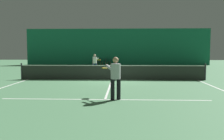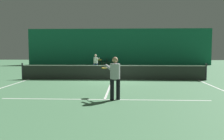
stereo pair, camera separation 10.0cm
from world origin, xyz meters
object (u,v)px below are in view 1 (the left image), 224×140
object	(u,v)px
player_far	(95,62)
courtside_chair_3	(110,61)
courtside_chair_0	(95,61)
player_near	(115,75)
courtside_chair_2	(105,61)
tennis_net	(112,72)
courtside_chair_1	(100,61)

from	to	relation	value
player_far	courtside_chair_3	xyz separation A→B (m)	(0.78, 9.68, -0.42)
player_far	courtside_chair_0	xyz separation A→B (m)	(-1.12, 9.68, -0.42)
player_near	courtside_chair_2	distance (m)	21.33
tennis_net	player_far	distance (m)	5.46
player_near	courtside_chair_2	bearing A→B (deg)	-21.45
courtside_chair_1	courtside_chair_2	world-z (taller)	same
courtside_chair_2	courtside_chair_3	distance (m)	0.63
player_far	courtside_chair_0	distance (m)	9.75
tennis_net	courtside_chair_0	distance (m)	15.12
tennis_net	courtside_chair_3	xyz separation A→B (m)	(-0.91, 14.86, -0.03)
tennis_net	courtside_chair_0	size ratio (longest dim) A/B	14.29
player_near	player_far	bearing A→B (deg)	-16.45
tennis_net	courtside_chair_1	bearing A→B (deg)	98.33
tennis_net	player_far	world-z (taller)	player_far
courtside_chair_0	player_near	bearing A→B (deg)	8.57
courtside_chair_0	courtside_chair_2	distance (m)	1.26
courtside_chair_0	courtside_chair_3	distance (m)	1.90
tennis_net	courtside_chair_0	bearing A→B (deg)	100.70
courtside_chair_3	player_near	bearing A→B (deg)	3.51
courtside_chair_0	courtside_chair_1	size ratio (longest dim) A/B	1.00
player_far	courtside_chair_0	bearing A→B (deg)	160.03
courtside_chair_1	courtside_chair_3	bearing A→B (deg)	90.00
courtside_chair_0	player_far	bearing A→B (deg)	6.60
tennis_net	courtside_chair_0	world-z (taller)	tennis_net
player_far	courtside_chair_2	xyz separation A→B (m)	(0.15, 9.68, -0.42)
tennis_net	courtside_chair_1	world-z (taller)	tennis_net
tennis_net	courtside_chair_3	bearing A→B (deg)	93.50
player_near	courtside_chair_0	distance (m)	21.48
courtside_chair_0	courtside_chair_1	world-z (taller)	same
player_far	courtside_chair_1	world-z (taller)	player_far
player_far	courtside_chair_2	world-z (taller)	player_far
courtside_chair_0	tennis_net	bearing A→B (deg)	10.70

